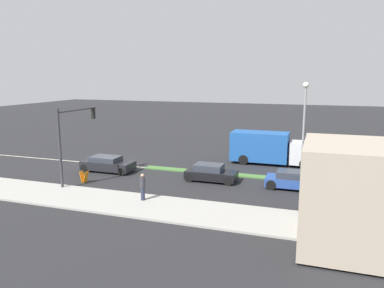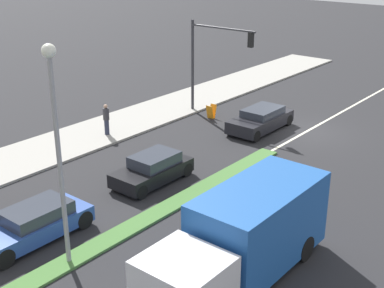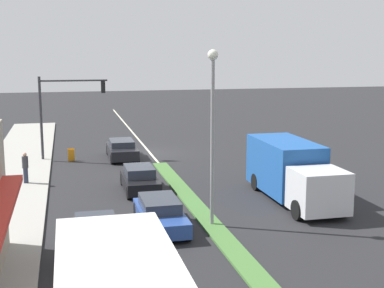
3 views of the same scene
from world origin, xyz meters
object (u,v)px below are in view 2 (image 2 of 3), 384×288
pedestrian (106,119)px  suv_black (153,169)px  warning_aframe_sign (211,112)px  delivery_truck (244,237)px  coupe_blue (34,224)px  street_lamp (56,131)px  sedan_dark (261,119)px  traffic_signal_main (211,53)px

pedestrian → suv_black: (-6.02, 2.73, -0.41)m
warning_aframe_sign → delivery_truck: bearing=130.8°
pedestrian → coupe_blue: bearing=123.7°
street_lamp → warning_aframe_sign: street_lamp is taller
pedestrian → warning_aframe_sign: (-2.56, -6.17, -0.60)m
warning_aframe_sign → sedan_dark: size_ratio=0.19×
warning_aframe_sign → coupe_blue: size_ratio=0.19×
traffic_signal_main → pedestrian: bearing=72.6°
street_lamp → delivery_truck: bearing=-148.4°
traffic_signal_main → delivery_truck: traffic_signal_main is taller
traffic_signal_main → delivery_truck: (-11.12, 12.87, -2.43)m
warning_aframe_sign → delivery_truck: size_ratio=0.11×
delivery_truck → coupe_blue: delivery_truck is taller
suv_black → street_lamp: bearing=108.6°
sedan_dark → traffic_signal_main: bearing=-6.0°
street_lamp → sedan_dark: bearing=-81.9°
pedestrian → coupe_blue: 10.86m
warning_aframe_sign → suv_black: size_ratio=0.22×
sedan_dark → pedestrian: bearing=46.2°
street_lamp → delivery_truck: street_lamp is taller
street_lamp → warning_aframe_sign: 16.99m
street_lamp → coupe_blue: (2.20, -0.22, -4.15)m
traffic_signal_main → pedestrian: traffic_signal_main is taller
coupe_blue → suv_black: bearing=-90.0°
street_lamp → sedan_dark: 16.22m
traffic_signal_main → sedan_dark: 5.13m
traffic_signal_main → pedestrian: 7.58m
delivery_truck → suv_black: size_ratio=1.95×
sedan_dark → coupe_blue: bearing=90.0°
pedestrian → delivery_truck: bearing=155.0°
traffic_signal_main → coupe_blue: 16.53m
warning_aframe_sign → street_lamp: bearing=110.2°
pedestrian → traffic_signal_main: bearing=-107.4°
delivery_truck → street_lamp: bearing=31.6°
pedestrian → delivery_truck: size_ratio=0.23×
street_lamp → pedestrian: 12.93m
warning_aframe_sign → coupe_blue: 15.59m
street_lamp → delivery_truck: size_ratio=0.98×
traffic_signal_main → warning_aframe_sign: 3.54m
traffic_signal_main → delivery_truck: size_ratio=0.75×
street_lamp → delivery_truck: (-5.00, -3.07, -3.31)m
traffic_signal_main → suv_black: (-3.92, 9.42, -3.28)m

